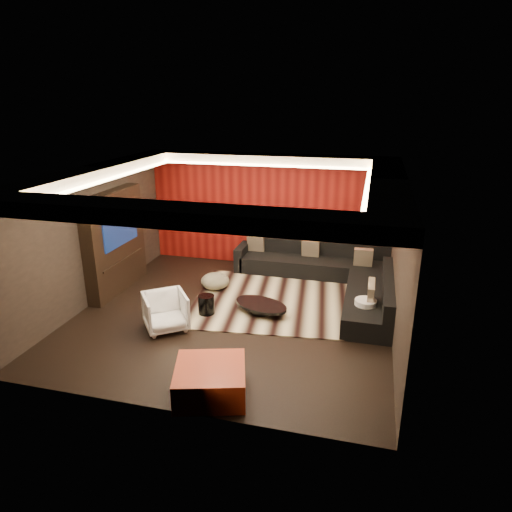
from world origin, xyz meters
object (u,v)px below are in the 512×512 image
(drum_stool, at_px, (206,304))
(orange_ottoman, at_px, (210,380))
(coffee_table, at_px, (261,308))
(sectional_sofa, at_px, (332,276))
(armchair, at_px, (166,312))
(white_side_table, at_px, (365,312))

(drum_stool, distance_m, orange_ottoman, 2.57)
(coffee_table, relative_size, orange_ottoman, 1.14)
(coffee_table, xyz_separation_m, drum_stool, (-1.03, -0.30, 0.09))
(orange_ottoman, distance_m, sectional_sofa, 4.56)
(coffee_table, relative_size, armchair, 1.49)
(drum_stool, bearing_deg, armchair, -124.31)
(coffee_table, height_order, white_side_table, white_side_table)
(orange_ottoman, height_order, armchair, armchair)
(white_side_table, relative_size, orange_ottoman, 0.51)
(orange_ottoman, xyz_separation_m, armchair, (-1.46, 1.65, 0.13))
(coffee_table, bearing_deg, white_side_table, 1.25)
(orange_ottoman, bearing_deg, armchair, 131.51)
(white_side_table, xyz_separation_m, armchair, (-3.53, -1.09, 0.10))
(orange_ottoman, bearing_deg, sectional_sofa, 73.29)
(coffee_table, distance_m, drum_stool, 1.08)
(coffee_table, relative_size, sectional_sofa, 0.31)
(drum_stool, bearing_deg, orange_ottoman, -68.38)
(drum_stool, bearing_deg, coffee_table, 16.42)
(white_side_table, bearing_deg, orange_ottoman, -127.14)
(orange_ottoman, relative_size, armchair, 1.31)
(coffee_table, xyz_separation_m, white_side_table, (1.99, 0.04, 0.14))
(armchair, xyz_separation_m, sectional_sofa, (2.77, 2.72, -0.08))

